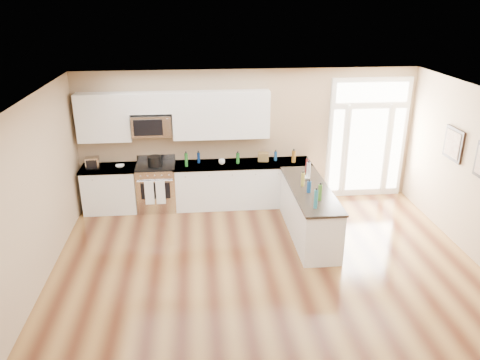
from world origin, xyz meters
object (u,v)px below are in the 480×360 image
at_px(peninsula_cabinet, 309,213).
at_px(stockpot, 155,161).
at_px(toaster_oven, 93,163).
at_px(kitchen_range, 157,187).

height_order(peninsula_cabinet, stockpot, stockpot).
xyz_separation_m(stockpot, toaster_oven, (-1.22, 0.01, -0.01)).
bearing_deg(kitchen_range, peninsula_cabinet, -26.89).
height_order(peninsula_cabinet, kitchen_range, kitchen_range).
bearing_deg(stockpot, toaster_oven, 179.52).
relative_size(peninsula_cabinet, kitchen_range, 2.15).
xyz_separation_m(kitchen_range, stockpot, (-0.00, -0.04, 0.58)).
bearing_deg(stockpot, peninsula_cabinet, -26.27).
bearing_deg(toaster_oven, stockpot, -5.04).
distance_m(stockpot, toaster_oven, 1.22).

